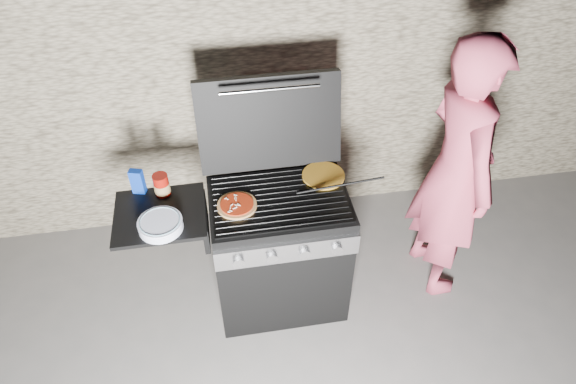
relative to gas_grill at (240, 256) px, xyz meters
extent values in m
plane|color=#625D5A|center=(0.25, 0.00, -0.46)|extent=(50.00, 50.00, 0.00)
cube|color=gray|center=(0.25, 1.05, 0.44)|extent=(8.00, 0.35, 1.80)
cylinder|color=gold|center=(0.54, 0.14, 0.46)|extent=(0.33, 0.33, 0.01)
cylinder|color=maroon|center=(-0.40, 0.16, 0.51)|extent=(0.09, 0.09, 0.14)
cube|color=navy|center=(-0.53, 0.20, 0.53)|extent=(0.08, 0.06, 0.16)
cylinder|color=silver|center=(-0.41, -0.12, 0.47)|extent=(0.31, 0.31, 0.05)
imported|color=#B33F56|center=(1.33, 0.05, 0.44)|extent=(0.47, 0.68, 1.80)
cylinder|color=black|center=(0.60, 0.00, 0.51)|extent=(0.50, 0.06, 0.10)
camera|label=1|loc=(-0.05, -2.10, 2.44)|focal=32.00mm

